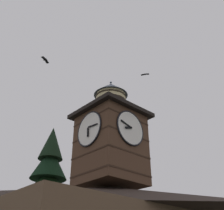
{
  "coord_description": "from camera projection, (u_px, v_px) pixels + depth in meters",
  "views": [
    {
      "loc": [
        11.13,
        10.07,
        2.08
      ],
      "look_at": [
        -0.01,
        -2.1,
        11.44
      ],
      "focal_mm": 45.76,
      "sensor_mm": 36.0,
      "label": 1
    }
  ],
  "objects": [
    {
      "name": "clock_tower",
      "position": [
        111.0,
        138.0,
        18.14
      ],
      "size": [
        4.12,
        4.12,
        7.41
      ],
      "color": "#4C3323",
      "rests_on": "building_main"
    },
    {
      "name": "flying_bird_high",
      "position": [
        145.0,
        74.0,
        22.44
      ],
      "size": [
        0.47,
        0.62,
        0.11
      ],
      "color": "black"
    },
    {
      "name": "flying_bird_low",
      "position": [
        45.0,
        60.0,
        18.28
      ],
      "size": [
        0.71,
        0.49,
        0.14
      ],
      "color": "black"
    }
  ]
}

